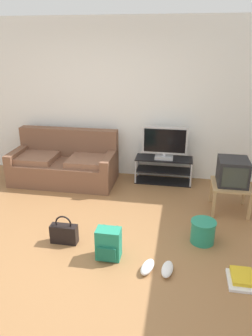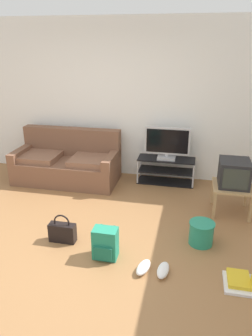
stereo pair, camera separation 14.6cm
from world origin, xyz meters
The scene contains 12 objects.
ground_plane centered at (0.00, 0.00, -0.01)m, with size 9.00×9.80×0.02m, color olive.
wall_back centered at (0.00, 2.45, 1.35)m, with size 9.00×0.10×2.70m, color white.
couch centered at (-0.75, 1.90, 0.32)m, with size 1.77×0.84×0.88m.
tv_stand centered at (0.95, 2.15, 0.22)m, with size 0.97×0.37×0.44m.
flat_tv centered at (0.95, 2.13, 0.71)m, with size 0.75×0.22×0.55m.
side_table centered at (1.96, 1.28, 0.36)m, with size 0.54×0.54×0.42m.
crt_tv centered at (1.96, 1.30, 0.60)m, with size 0.41×0.45×0.37m.
backpack centered at (0.49, -0.10, 0.18)m, with size 0.27×0.25×0.37m.
handbag centered at (-0.11, 0.09, 0.13)m, with size 0.33×0.12×0.37m.
cleaning_bucket centered at (1.55, 0.40, 0.15)m, with size 0.31×0.31×0.29m.
sneakers_pair centered at (1.05, -0.25, 0.04)m, with size 0.38×0.29×0.09m.
floor_tray centered at (2.02, -0.27, 0.04)m, with size 0.50×0.34×0.14m.
Camera 1 is at (1.21, -3.07, 2.30)m, focal length 34.38 mm.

